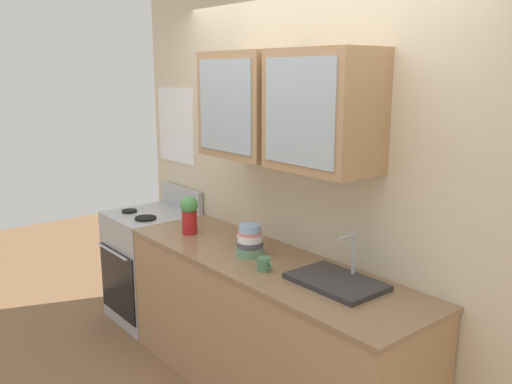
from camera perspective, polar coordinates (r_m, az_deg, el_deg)
name	(u,v)px	position (r m, az deg, el deg)	size (l,w,h in m)	color
back_wall_unit	(304,160)	(3.39, 5.07, 3.35)	(3.78, 0.48, 2.79)	beige
counter	(264,328)	(3.51, 0.88, -14.24)	(2.27, 0.66, 0.91)	#A87F56
stove_range	(153,265)	(4.62, -10.88, -7.60)	(0.63, 0.68, 1.09)	#ADAFB5
sink_faucet	(337,281)	(3.00, 8.54, -9.26)	(0.51, 0.33, 0.27)	#2D2D30
bowl_stack	(250,241)	(3.39, -0.65, -5.26)	(0.18, 0.18, 0.20)	#669972
vase	(189,214)	(3.85, -7.07, -2.29)	(0.13, 0.13, 0.27)	#B21E1E
cup_near_sink	(264,264)	(3.15, 0.85, -7.63)	(0.11, 0.08, 0.08)	#4C7F59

